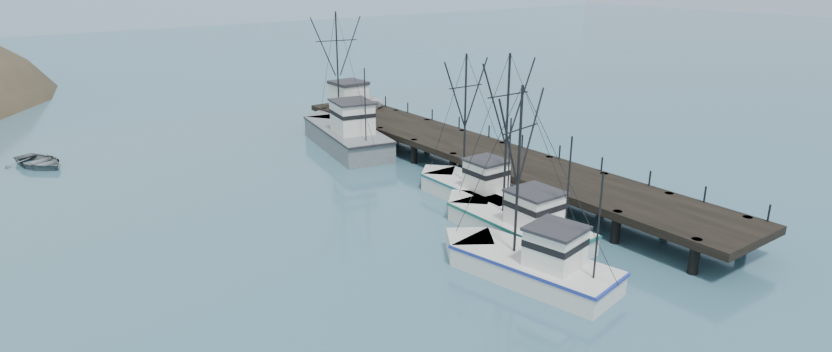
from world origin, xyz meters
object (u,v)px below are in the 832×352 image
Objects in this scene: trawler_near at (515,223)px; motorboat at (40,166)px; pier_shed at (349,95)px; pier at (478,152)px; pickup_truck at (357,101)px; trawler_mid at (529,264)px; work_vessel at (345,134)px; trawler_far at (472,189)px.

motorboat is at bearing 122.43° from trawler_near.
pier_shed is 27.29m from motorboat.
pickup_truck is (0.04, 18.00, 1.03)m from pier.
trawler_mid is 28.13m from work_vessel.
trawler_near is at bearing -107.93° from trawler_far.
trawler_far is at bearing -175.38° from pickup_truck.
pickup_truck is (0.96, 0.00, -0.70)m from pier_shed.
work_vessel reaches higher than trawler_near.
trawler_near is 1.08× the size of trawler_far.
trawler_near is at bearing -101.18° from pier_shed.
trawler_far reaches higher than pier_shed.
pickup_truck is (6.62, 28.63, 1.90)m from trawler_near.
trawler_near is 23.24m from work_vessel.
trawler_far is at bearing -89.77° from work_vessel.
trawler_far reaches higher than pier.
motorboat is (-26.70, 4.49, -3.42)m from pier_shed.
trawler_near is 3.52× the size of pier_shed.
work_vessel is 6.99m from pier_shed.
trawler_near reaches higher than trawler_mid.
pickup_truck is (4.64, 22.50, 1.90)m from trawler_far.
pickup_truck is at bearing -28.52° from motorboat.
pier is 13.37m from work_vessel.
pier_shed reaches higher than pickup_truck.
trawler_near reaches higher than trawler_far.
work_vessel reaches higher than pier_shed.
trawler_far is at bearing -68.83° from motorboat.
pickup_truck is at bearing 49.32° from work_vessel.
trawler_mid is 11.89m from trawler_far.
work_vessel is (-4.67, 12.52, -0.46)m from pier.
pier_shed is (3.68, 22.50, 2.60)m from trawler_far.
motorboat is (-17.64, 37.59, -0.82)m from trawler_mid.
trawler_far is (1.98, 6.14, 0.00)m from trawler_near.
pier_shed is at bearing -28.85° from motorboat.
pickup_truck reaches higher than pier.
pier is 35.67m from motorboat.
pier is at bearing -87.05° from pier_shed.
trawler_mid is at bearing -127.31° from trawler_near.
trawler_mid reaches higher than motorboat.
trawler_far is at bearing -99.28° from pier_shed.
pier_shed is at bearing 78.82° from trawler_near.
work_vessel is 7.37m from pickup_truck.
trawler_near is 0.78× the size of work_vessel.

